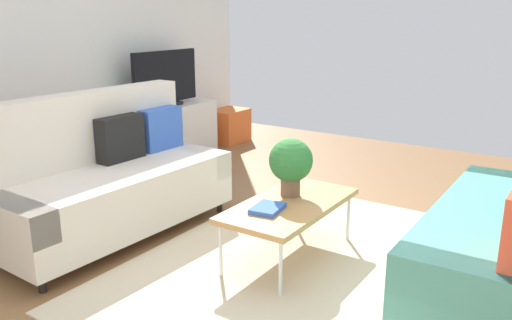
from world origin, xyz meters
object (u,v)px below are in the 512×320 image
couch_beige (108,178)px  table_book_0 (268,209)px  vase_0 (125,104)px  bottle_2 (157,102)px  coffee_table (290,206)px  storage_trunk (229,126)px  tv (166,79)px  bottle_0 (144,100)px  bottle_1 (150,101)px  potted_plant (291,162)px  tv_console (167,132)px

couch_beige → table_book_0: (0.16, -1.38, -0.01)m
table_book_0 → vase_0: size_ratio=1.25×
bottle_2 → couch_beige: bearing=-146.9°
couch_beige → table_book_0: couch_beige is taller
couch_beige → coffee_table: (0.38, -1.42, -0.05)m
table_book_0 → bottle_2: (1.55, 2.49, 0.28)m
couch_beige → storage_trunk: couch_beige is taller
tv → table_book_0: size_ratio=4.17×
storage_trunk → vase_0: size_ratio=2.70×
couch_beige → bottle_0: size_ratio=8.13×
tv → bottle_1: 0.36m
potted_plant → bottle_1: 2.69m
tv → bottle_2: tv is taller
couch_beige → bottle_2: couch_beige is taller
couch_beige → storage_trunk: 3.18m
potted_plant → bottle_0: size_ratio=1.77×
bottle_0 → bottle_1: bearing=0.0°
coffee_table → bottle_1: 2.84m
potted_plant → bottle_0: 2.66m
tv_console → bottle_1: (-0.29, -0.04, 0.42)m
couch_beige → bottle_2: bearing=-144.8°
coffee_table → tv_console: size_ratio=0.79×
storage_trunk → bottle_1: bottle_1 is taller
couch_beige → storage_trunk: (2.99, 1.05, -0.23)m
tv_console → bottle_0: size_ratio=5.90×
tv → vase_0: size_ratio=5.20×
couch_beige → storage_trunk: size_ratio=3.71×
table_book_0 → storage_trunk: bearing=40.6°
vase_0 → bottle_2: bearing=-12.8°
couch_beige → potted_plant: bearing=113.0°
vase_0 → potted_plant: bearing=-107.4°
bottle_0 → potted_plant: bearing=-112.1°
bottle_0 → bottle_2: size_ratio=1.53×
vase_0 → bottle_1: size_ratio=0.95×
couch_beige → bottle_2: size_ratio=12.42×
coffee_table → tv: tv is taller
bottle_2 → tv: bearing=6.2°
bottle_1 → bottle_2: bearing=0.0°
storage_trunk → vase_0: 1.76m
storage_trunk → bottle_2: (-1.29, 0.06, 0.50)m
bottle_0 → bottle_2: 0.20m
storage_trunk → potted_plant: potted_plant is taller
tv → vase_0: bearing=173.1°
bottle_0 → table_book_0: bearing=-118.6°
table_book_0 → bottle_2: bearing=58.1°
bottle_0 → couch_beige: bearing=-143.7°
potted_plant → vase_0: potted_plant is taller
potted_plant → couch_beige: bearing=110.8°
couch_beige → table_book_0: bearing=98.7°
tv_console → tv: size_ratio=1.40×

